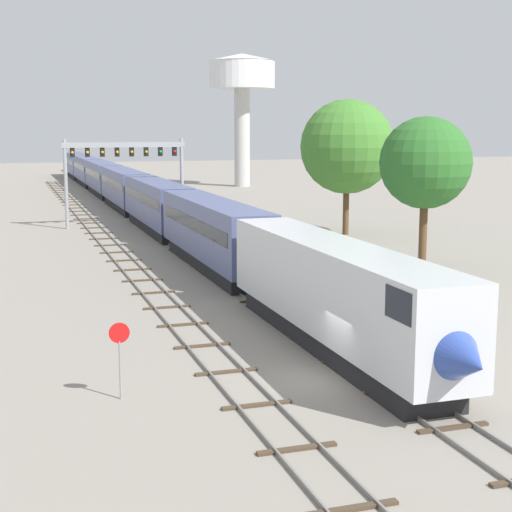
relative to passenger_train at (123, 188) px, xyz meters
name	(u,v)px	position (x,y,z in m)	size (l,w,h in m)	color
ground_plane	(326,380)	(-2.00, -67.35, -2.61)	(400.00, 400.00, 0.00)	gray
track_main	(133,215)	(0.00, -7.35, -2.55)	(2.60, 200.00, 0.16)	slate
track_near	(107,242)	(-5.50, -27.35, -2.55)	(2.60, 160.00, 0.16)	slate
passenger_train	(123,188)	(0.00, 0.00, 0.00)	(3.04, 147.16, 4.80)	silver
signal_gantry	(125,162)	(-2.25, -16.99, 3.85)	(12.10, 0.49, 8.73)	#999BA0
water_tower	(242,80)	(24.51, 30.95, 14.85)	(11.03, 11.03, 21.81)	beige
stop_sign	(120,350)	(-10.00, -67.09, -0.74)	(0.76, 0.08, 2.88)	gray
trackside_tree_left	(425,163)	(13.85, -47.20, 4.79)	(6.32, 6.32, 10.59)	brown
trackside_tree_mid	(347,147)	(16.26, -29.04, 5.45)	(8.60, 8.60, 12.38)	brown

